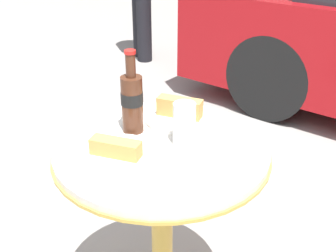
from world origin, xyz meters
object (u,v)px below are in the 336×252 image
drinking_glass (184,126)px  lunch_plate_near (117,154)px  cola_bottle_left (132,101)px  lunch_plate_far (179,114)px  bistro_table (162,200)px

drinking_glass → lunch_plate_near: bearing=-118.1°
cola_bottle_left → drinking_glass: size_ratio=1.98×
drinking_glass → lunch_plate_far: bearing=131.6°
lunch_plate_far → cola_bottle_left: bearing=-114.4°
cola_bottle_left → lunch_plate_near: size_ratio=1.04×
drinking_glass → lunch_plate_near: drinking_glass is taller
lunch_plate_near → lunch_plate_far: lunch_plate_far is taller
lunch_plate_near → bistro_table: bearing=70.4°
lunch_plate_far → lunch_plate_near: bearing=-88.0°
bistro_table → lunch_plate_far: (-0.06, 0.16, 0.22)m
lunch_plate_near → lunch_plate_far: size_ratio=1.10×
bistro_table → drinking_glass: 0.27m
bistro_table → drinking_glass: size_ratio=5.74×
lunch_plate_near → drinking_glass: bearing=61.9°
cola_bottle_left → drinking_glass: (0.17, 0.03, -0.04)m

